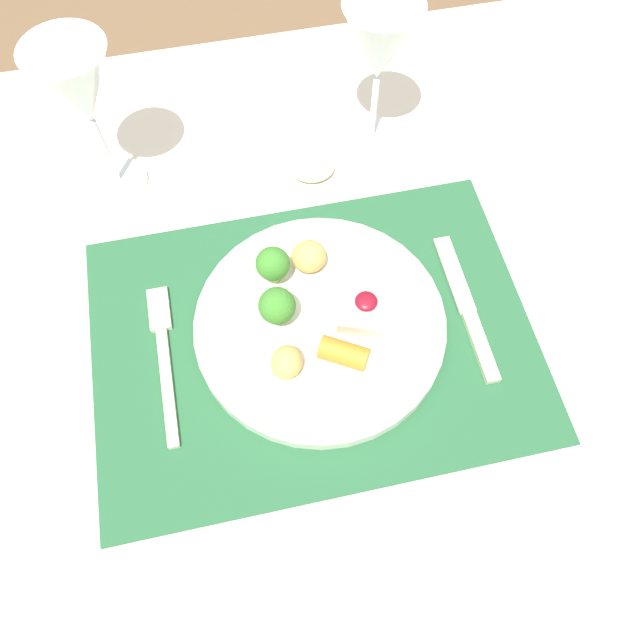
# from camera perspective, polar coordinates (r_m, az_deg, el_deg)

# --- Properties ---
(ground_plane) EXTENTS (8.00, 8.00, 0.00)m
(ground_plane) POSITION_cam_1_polar(r_m,az_deg,el_deg) (1.39, -0.33, -14.64)
(ground_plane) COLOR brown
(dining_table) EXTENTS (1.47, 1.03, 0.72)m
(dining_table) POSITION_cam_1_polar(r_m,az_deg,el_deg) (0.78, -0.58, -4.17)
(dining_table) COLOR beige
(dining_table) RESTS_ON ground_plane
(placemat) EXTENTS (0.50, 0.36, 0.00)m
(placemat) POSITION_cam_1_polar(r_m,az_deg,el_deg) (0.71, -0.64, -1.58)
(placemat) COLOR #235633
(placemat) RESTS_ON dining_table
(dinner_plate) EXTENTS (0.28, 0.28, 0.07)m
(dinner_plate) POSITION_cam_1_polar(r_m,az_deg,el_deg) (0.70, -0.13, -0.06)
(dinner_plate) COLOR silver
(dinner_plate) RESTS_ON placemat
(fork) EXTENTS (0.02, 0.19, 0.01)m
(fork) POSITION_cam_1_polar(r_m,az_deg,el_deg) (0.72, -14.10, -2.80)
(fork) COLOR beige
(fork) RESTS_ON placemat
(knife) EXTENTS (0.02, 0.19, 0.01)m
(knife) POSITION_cam_1_polar(r_m,az_deg,el_deg) (0.74, 13.50, 0.38)
(knife) COLOR beige
(knife) RESTS_ON placemat
(spoon) EXTENTS (0.18, 0.05, 0.02)m
(spoon) POSITION_cam_1_polar(r_m,az_deg,el_deg) (0.84, -1.66, 13.51)
(spoon) COLOR beige
(spoon) RESTS_ON dining_table
(wine_glass_near) EXTENTS (0.09, 0.09, 0.20)m
(wine_glass_near) POSITION_cam_1_polar(r_m,az_deg,el_deg) (0.79, 5.49, 23.49)
(wine_glass_near) COLOR white
(wine_glass_near) RESTS_ON dining_table
(wine_glass_far) EXTENTS (0.09, 0.09, 0.21)m
(wine_glass_far) POSITION_cam_1_polar(r_m,az_deg,el_deg) (0.77, -21.12, 18.90)
(wine_glass_far) COLOR white
(wine_glass_far) RESTS_ON dining_table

